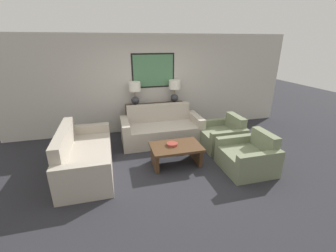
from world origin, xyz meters
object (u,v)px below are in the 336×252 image
(armchair_near_back_wall, at_px, (222,136))
(armchair_near_camera, at_px, (248,157))
(table_lamp_left, at_px, (135,91))
(decorative_bowl, at_px, (172,144))
(coffee_table, at_px, (176,151))
(couch_by_back_wall, at_px, (161,130))
(console_table, at_px, (156,118))
(table_lamp_right, at_px, (175,89))
(couch_by_side, at_px, (85,157))

(armchair_near_back_wall, height_order, armchair_near_camera, same)
(table_lamp_left, xyz_separation_m, armchair_near_camera, (1.93, -2.49, -0.94))
(decorative_bowl, xyz_separation_m, armchair_near_back_wall, (1.42, 0.51, -0.19))
(coffee_table, bearing_deg, table_lamp_left, 106.57)
(couch_by_back_wall, bearing_deg, decorative_bowl, -92.39)
(coffee_table, distance_m, armchair_near_camera, 1.46)
(console_table, height_order, armchair_near_back_wall, console_table)
(table_lamp_right, relative_size, armchair_near_camera, 0.66)
(armchair_near_back_wall, bearing_deg, decorative_bowl, -160.13)
(console_table, bearing_deg, decorative_bowl, -91.51)
(table_lamp_right, height_order, armchair_near_camera, table_lamp_right)
(console_table, distance_m, table_lamp_left, 0.97)
(table_lamp_right, distance_m, couch_by_back_wall, 1.27)
(console_table, relative_size, armchair_near_back_wall, 1.71)
(coffee_table, bearing_deg, couch_by_side, 173.52)
(couch_by_side, relative_size, decorative_bowl, 8.71)
(armchair_near_back_wall, bearing_deg, couch_by_back_wall, 153.55)
(table_lamp_left, distance_m, armchair_near_camera, 3.29)
(console_table, relative_size, table_lamp_right, 2.57)
(coffee_table, distance_m, armchair_near_back_wall, 1.46)
(couch_by_back_wall, xyz_separation_m, coffee_table, (0.02, -1.24, 0.00))
(table_lamp_right, height_order, couch_by_side, table_lamp_right)
(couch_by_side, bearing_deg, console_table, 43.87)
(table_lamp_right, distance_m, armchair_near_camera, 2.79)
(console_table, distance_m, coffee_table, 1.94)
(console_table, relative_size, table_lamp_left, 2.57)
(console_table, height_order, couch_by_side, couch_by_side)
(table_lamp_right, distance_m, armchair_near_back_wall, 1.87)
(table_lamp_left, xyz_separation_m, coffee_table, (0.58, -1.94, -0.90))
(decorative_bowl, bearing_deg, couch_by_side, 174.50)
(table_lamp_left, bearing_deg, coffee_table, -73.43)
(couch_by_side, distance_m, coffee_table, 1.84)
(coffee_table, xyz_separation_m, decorative_bowl, (-0.07, 0.04, 0.15))
(console_table, bearing_deg, armchair_near_camera, -61.19)
(couch_by_back_wall, bearing_deg, coffee_table, -88.86)
(coffee_table, height_order, decorative_bowl, decorative_bowl)
(table_lamp_left, xyz_separation_m, couch_by_side, (-1.25, -1.73, -0.90))
(couch_by_back_wall, bearing_deg, armchair_near_back_wall, -26.45)
(table_lamp_left, bearing_deg, couch_by_side, -125.80)
(couch_by_side, height_order, decorative_bowl, couch_by_side)
(armchair_near_camera, bearing_deg, console_table, 118.81)
(couch_by_back_wall, distance_m, armchair_near_camera, 2.25)
(table_lamp_left, distance_m, couch_by_back_wall, 1.27)
(table_lamp_left, bearing_deg, table_lamp_right, 0.00)
(couch_by_side, distance_m, armchair_near_back_wall, 3.20)
(table_lamp_left, xyz_separation_m, table_lamp_right, (1.11, 0.00, 0.00))
(coffee_table, xyz_separation_m, armchair_near_back_wall, (1.35, 0.55, -0.04))
(table_lamp_left, bearing_deg, armchair_near_camera, -52.34)
(console_table, xyz_separation_m, armchair_near_back_wall, (1.37, -1.39, -0.14))
(table_lamp_right, distance_m, coffee_table, 2.21)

